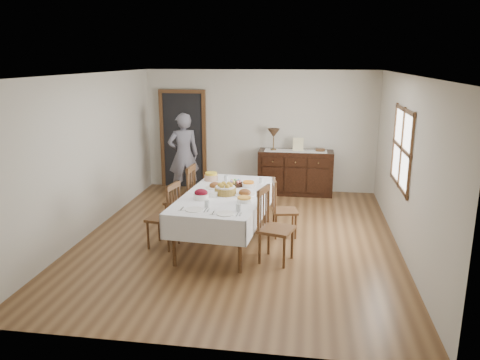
# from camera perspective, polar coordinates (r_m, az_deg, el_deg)

# --- Properties ---
(ground) EXTENTS (6.00, 6.00, 0.00)m
(ground) POSITION_cam_1_polar(r_m,az_deg,el_deg) (7.66, -0.11, -7.08)
(ground) COLOR brown
(room_shell) EXTENTS (5.02, 6.02, 2.65)m
(room_shell) POSITION_cam_1_polar(r_m,az_deg,el_deg) (7.65, -0.73, 5.66)
(room_shell) COLOR silver
(room_shell) RESTS_ON ground
(dining_table) EXTENTS (1.38, 2.44, 0.81)m
(dining_table) POSITION_cam_1_polar(r_m,az_deg,el_deg) (7.26, -1.84, -2.35)
(dining_table) COLOR white
(dining_table) RESTS_ON ground
(chair_left_near) EXTENTS (0.50, 0.50, 1.03)m
(chair_left_near) POSITION_cam_1_polar(r_m,az_deg,el_deg) (7.23, -9.02, -4.22)
(chair_left_near) COLOR #50321C
(chair_left_near) RESTS_ON ground
(chair_left_far) EXTENTS (0.48, 0.48, 1.10)m
(chair_left_far) POSITION_cam_1_polar(r_m,az_deg,el_deg) (7.96, -6.95, -2.10)
(chair_left_far) COLOR #50321C
(chair_left_far) RESTS_ON ground
(chair_right_near) EXTENTS (0.55, 0.55, 1.08)m
(chair_right_near) POSITION_cam_1_polar(r_m,az_deg,el_deg) (6.68, 4.02, -5.46)
(chair_right_near) COLOR #50321C
(chair_right_near) RESTS_ON ground
(chair_right_far) EXTENTS (0.46, 0.46, 0.95)m
(chair_right_far) POSITION_cam_1_polar(r_m,az_deg,el_deg) (7.63, 5.11, -3.37)
(chair_right_far) COLOR #50321C
(chair_right_far) RESTS_ON ground
(sideboard) EXTENTS (1.57, 0.57, 0.94)m
(sideboard) POSITION_cam_1_polar(r_m,az_deg,el_deg) (10.04, 6.77, 0.94)
(sideboard) COLOR black
(sideboard) RESTS_ON ground
(person) EXTENTS (0.69, 0.59, 1.88)m
(person) POSITION_cam_1_polar(r_m,az_deg,el_deg) (9.78, -6.91, 3.36)
(person) COLOR slate
(person) RESTS_ON ground
(bread_basket) EXTENTS (0.33, 0.33, 0.18)m
(bread_basket) POSITION_cam_1_polar(r_m,az_deg,el_deg) (7.16, -1.79, -1.17)
(bread_basket) COLOR olive
(bread_basket) RESTS_ON dining_table
(egg_basket) EXTENTS (0.26, 0.26, 0.11)m
(egg_basket) POSITION_cam_1_polar(r_m,az_deg,el_deg) (7.64, -0.56, -0.46)
(egg_basket) COLOR black
(egg_basket) RESTS_ON dining_table
(ham_platter_a) EXTENTS (0.30, 0.30, 0.11)m
(ham_platter_a) POSITION_cam_1_polar(r_m,az_deg,el_deg) (7.54, -3.05, -0.73)
(ham_platter_a) COLOR white
(ham_platter_a) RESTS_ON dining_table
(ham_platter_b) EXTENTS (0.32, 0.32, 0.11)m
(ham_platter_b) POSITION_cam_1_polar(r_m,az_deg,el_deg) (7.14, 0.58, -1.62)
(ham_platter_b) COLOR white
(ham_platter_b) RESTS_ON dining_table
(beet_bowl) EXTENTS (0.23, 0.23, 0.15)m
(beet_bowl) POSITION_cam_1_polar(r_m,az_deg,el_deg) (6.95, -4.77, -1.78)
(beet_bowl) COLOR white
(beet_bowl) RESTS_ON dining_table
(carrot_bowl) EXTENTS (0.21, 0.21, 0.09)m
(carrot_bowl) POSITION_cam_1_polar(r_m,az_deg,el_deg) (7.59, 1.04, -0.51)
(carrot_bowl) COLOR white
(carrot_bowl) RESTS_ON dining_table
(pineapple_bowl) EXTENTS (0.24, 0.24, 0.14)m
(pineapple_bowl) POSITION_cam_1_polar(r_m,az_deg,el_deg) (7.99, -3.53, 0.41)
(pineapple_bowl) COLOR tan
(pineapple_bowl) RESTS_ON dining_table
(casserole_dish) EXTENTS (0.21, 0.21, 0.08)m
(casserole_dish) POSITION_cam_1_polar(r_m,az_deg,el_deg) (6.80, 0.51, -2.38)
(casserole_dish) COLOR white
(casserole_dish) RESTS_ON dining_table
(butter_dish) EXTENTS (0.15, 0.10, 0.07)m
(butter_dish) POSITION_cam_1_polar(r_m,az_deg,el_deg) (7.05, -3.35, -1.79)
(butter_dish) COLOR white
(butter_dish) RESTS_ON dining_table
(setting_left) EXTENTS (0.43, 0.31, 0.10)m
(setting_left) POSITION_cam_1_polar(r_m,az_deg,el_deg) (6.51, -5.14, -3.36)
(setting_left) COLOR white
(setting_left) RESTS_ON dining_table
(setting_right) EXTENTS (0.43, 0.31, 0.10)m
(setting_right) POSITION_cam_1_polar(r_m,az_deg,el_deg) (6.32, -1.28, -3.86)
(setting_right) COLOR white
(setting_right) RESTS_ON dining_table
(glass_far_a) EXTENTS (0.07, 0.07, 0.11)m
(glass_far_a) POSITION_cam_1_polar(r_m,az_deg,el_deg) (7.91, -1.70, 0.20)
(glass_far_a) COLOR silver
(glass_far_a) RESTS_ON dining_table
(glass_far_b) EXTENTS (0.07, 0.07, 0.10)m
(glass_far_b) POSITION_cam_1_polar(r_m,az_deg,el_deg) (7.81, 2.60, -0.03)
(glass_far_b) COLOR silver
(glass_far_b) RESTS_ON dining_table
(runner) EXTENTS (1.30, 0.35, 0.01)m
(runner) POSITION_cam_1_polar(r_m,az_deg,el_deg) (9.91, 6.80, 3.56)
(runner) COLOR silver
(runner) RESTS_ON sideboard
(table_lamp) EXTENTS (0.26, 0.26, 0.46)m
(table_lamp) POSITION_cam_1_polar(r_m,az_deg,el_deg) (9.88, 4.12, 5.65)
(table_lamp) COLOR brown
(table_lamp) RESTS_ON sideboard
(picture_frame) EXTENTS (0.22, 0.08, 0.28)m
(picture_frame) POSITION_cam_1_polar(r_m,az_deg,el_deg) (9.88, 7.10, 4.32)
(picture_frame) COLOR beige
(picture_frame) RESTS_ON sideboard
(deco_bowl) EXTENTS (0.20, 0.20, 0.06)m
(deco_bowl) POSITION_cam_1_polar(r_m,az_deg,el_deg) (9.94, 9.76, 3.63)
(deco_bowl) COLOR #50321C
(deco_bowl) RESTS_ON sideboard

